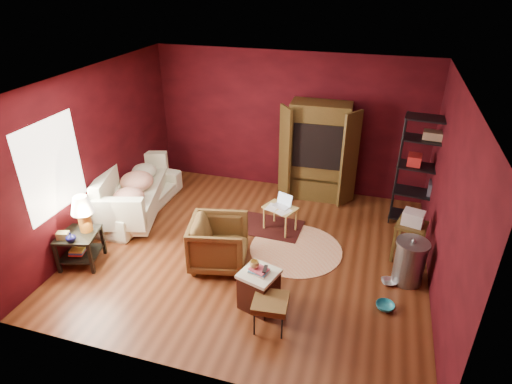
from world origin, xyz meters
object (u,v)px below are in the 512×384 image
sofa (136,191)px  hamper (259,288)px  armchair (219,241)px  side_table (81,224)px  laptop_desk (281,210)px  wire_shelving (428,169)px  tv_armoire (318,150)px

sofa → hamper: 3.48m
armchair → hamper: armchair is taller
side_table → laptop_desk: size_ratio=1.69×
sofa → armchair: 2.37m
sofa → side_table: bearing=-177.5°
side_table → wire_shelving: (5.08, 2.70, 0.41)m
armchair → wire_shelving: bearing=-66.4°
sofa → wire_shelving: 5.29m
armchair → side_table: (-2.05, -0.53, 0.25)m
armchair → tv_armoire: 2.96m
armchair → wire_shelving: wire_shelving is taller
sofa → wire_shelving: (5.13, 1.07, 0.68)m
side_table → tv_armoire: tv_armoire is taller
tv_armoire → wire_shelving: bearing=-17.1°
tv_armoire → laptop_desk: bearing=-106.8°
hamper → side_table: bearing=176.1°
armchair → wire_shelving: 3.79m
armchair → laptop_desk: bearing=-40.9°
hamper → tv_armoire: 3.50m
sofa → tv_armoire: (3.17, 1.60, 0.59)m
sofa → laptop_desk: bearing=-86.8°
laptop_desk → wire_shelving: wire_shelving is taller
tv_armoire → wire_shelving: wire_shelving is taller
sofa → armchair: bearing=-117.1°
sofa → laptop_desk: 2.78m
sofa → wire_shelving: size_ratio=1.08×
wire_shelving → side_table: bearing=-146.0°
laptop_desk → armchair: bearing=-96.2°
armchair → laptop_desk: 1.40m
hamper → sofa: bearing=148.3°
sofa → tv_armoire: bearing=-62.7°
sofa → tv_armoire: tv_armoire is taller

